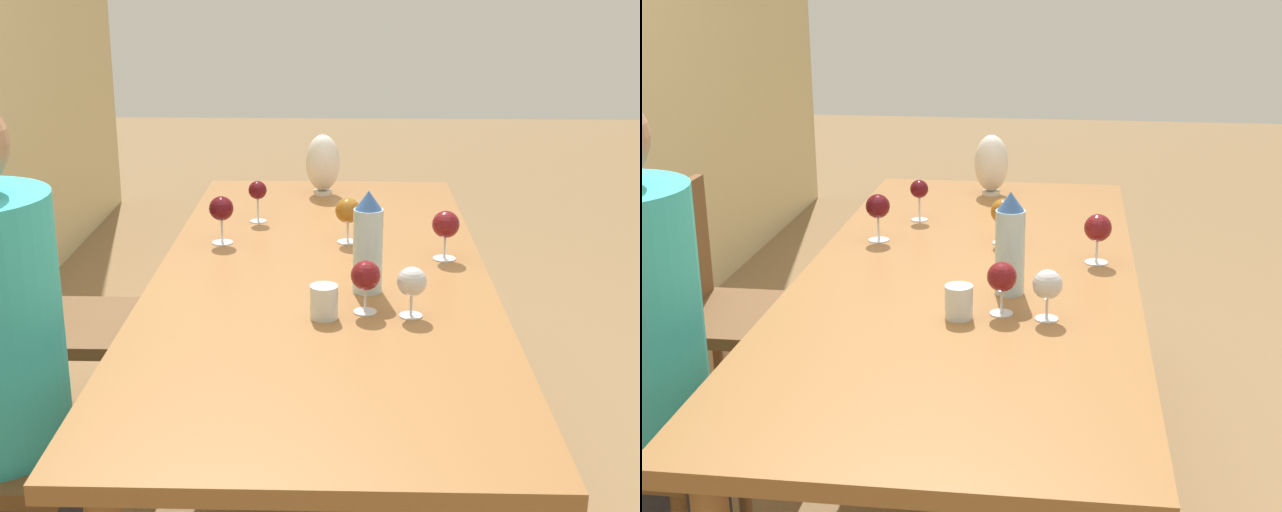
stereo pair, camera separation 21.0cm
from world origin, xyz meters
The scene contains 12 objects.
ground_plane centered at (0.00, 0.00, 0.00)m, with size 14.00×14.00×0.00m, color olive.
dining_table centered at (0.00, 0.00, 0.65)m, with size 2.21×0.94×0.72m.
water_bottle centered at (-0.16, -0.13, 0.86)m, with size 0.08×0.08×0.28m.
water_tumbler centered at (-0.35, -0.02, 0.77)m, with size 0.07×0.07×0.08m.
vase centered at (0.89, 0.02, 0.84)m, with size 0.13×0.13×0.23m.
wine_glass_0 centered at (0.13, -0.36, 0.83)m, with size 0.08×0.08×0.15m.
wine_glass_1 centered at (-0.33, -0.23, 0.81)m, with size 0.07×0.07×0.13m.
wine_glass_2 centered at (-0.31, -0.12, 0.82)m, with size 0.07×0.07×0.14m.
wine_glass_3 centered at (0.51, 0.23, 0.83)m, with size 0.06×0.06×0.14m.
wine_glass_4 centered at (0.27, 0.32, 0.83)m, with size 0.08×0.08×0.15m.
wine_glass_5 centered at (0.28, -0.07, 0.82)m, with size 0.08×0.08×0.14m.
chair_far centered at (0.25, 0.84, 0.48)m, with size 0.44×0.44×0.88m.
Camera 2 is at (-2.37, -0.27, 1.55)m, focal length 50.00 mm.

